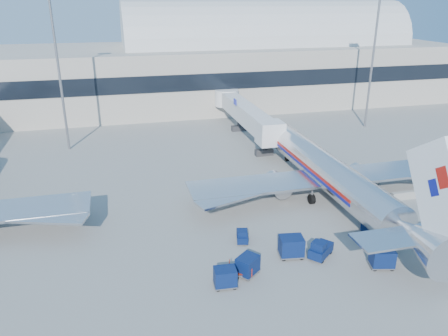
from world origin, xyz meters
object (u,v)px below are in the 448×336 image
object	(u,v)px
airliner_main	(331,174)
mast_east	(375,40)
cart_train_b	(248,265)
jetbridge_near	(243,111)
ramp_worker	(445,248)
barrier_mid	(429,192)
tug_lead	(320,249)
cart_train_a	(291,246)
barrier_near	(404,195)
cart_solo_near	(382,258)
cart_open_red	(241,271)
cart_train_c	(225,277)
tug_right	(371,225)
mast_west	(56,48)
tug_left	(242,236)

from	to	relation	value
airliner_main	mast_east	distance (m)	34.51
cart_train_b	jetbridge_near	bearing A→B (deg)	34.54
jetbridge_near	ramp_worker	xyz separation A→B (m)	(6.39, -40.15, -2.95)
barrier_mid	tug_lead	distance (m)	19.72
cart_train_a	cart_train_b	bearing A→B (deg)	-152.06
barrier_near	cart_solo_near	xyz separation A→B (m)	(-10.13, -11.26, 0.47)
jetbridge_near	ramp_worker	world-z (taller)	jetbridge_near
mast_east	cart_train_a	xyz separation A→B (m)	(-28.91, -35.82, -13.78)
airliner_main	cart_open_red	distance (m)	18.55
jetbridge_near	cart_train_a	bearing A→B (deg)	-100.08
cart_train_c	cart_solo_near	bearing A→B (deg)	1.08
barrier_mid	ramp_worker	distance (m)	13.51
tug_right	mast_west	bearing A→B (deg)	165.31
barrier_near	cart_open_red	bearing A→B (deg)	-156.85
tug_lead	cart_solo_near	xyz separation A→B (m)	(4.34, -2.71, 0.15)
airliner_main	tug_left	distance (m)	14.29
cart_open_red	ramp_worker	xyz separation A→B (m)	(17.98, -1.94, 0.60)
tug_left	cart_train_b	xyz separation A→B (m)	(-1.08, -5.16, 0.28)
barrier_near	ramp_worker	size ratio (longest dim) A/B	1.54
jetbridge_near	barrier_near	bearing A→B (deg)	-70.15
jetbridge_near	cart_solo_near	distance (m)	40.18
jetbridge_near	cart_train_b	world-z (taller)	jetbridge_near
mast_east	tug_left	distance (m)	47.86
cart_train_c	mast_west	bearing A→B (deg)	114.55
cart_train_c	barrier_mid	bearing A→B (deg)	25.49
barrier_mid	tug_lead	world-z (taller)	tug_lead
airliner_main	ramp_worker	xyz separation A→B (m)	(3.99, -13.85, -1.95)
jetbridge_near	barrier_mid	world-z (taller)	jetbridge_near
tug_left	cart_open_red	world-z (taller)	tug_left
jetbridge_near	cart_train_b	distance (m)	39.94
tug_left	barrier_mid	bearing A→B (deg)	-66.03
jetbridge_near	cart_open_red	xyz separation A→B (m)	(-11.59, -38.21, -3.56)
cart_train_a	ramp_worker	xyz separation A→B (m)	(12.90, -3.52, -0.03)
mast_east	tug_right	world-z (taller)	mast_east
mast_east	tug_left	size ratio (longest dim) A/B	10.20
cart_train_c	ramp_worker	size ratio (longest dim) A/B	0.98
barrier_near	cart_train_b	size ratio (longest dim) A/B	1.27
barrier_near	cart_train_c	distance (m)	25.86
mast_east	ramp_worker	distance (m)	44.67
barrier_mid	tug_right	world-z (taller)	tug_right
cart_train_a	barrier_mid	bearing A→B (deg)	29.20
mast_west	ramp_worker	xyz separation A→B (m)	(33.99, -39.34, -13.82)
cart_train_a	cart_train_b	xyz separation A→B (m)	(-4.51, -1.63, -0.13)
cart_train_c	cart_solo_near	size ratio (longest dim) A/B	0.84
ramp_worker	mast_east	bearing A→B (deg)	-53.88
cart_train_c	ramp_worker	xyz separation A→B (m)	(19.59, -0.79, 0.12)
mast_east	cart_train_c	world-z (taller)	mast_east
barrier_near	tug_lead	world-z (taller)	tug_lead
ramp_worker	cart_train_a	bearing A→B (deg)	43.00
tug_left	mast_east	bearing A→B (deg)	-31.39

